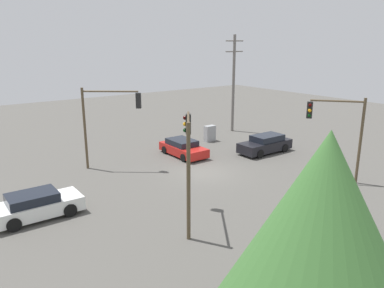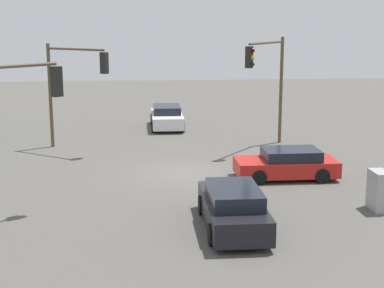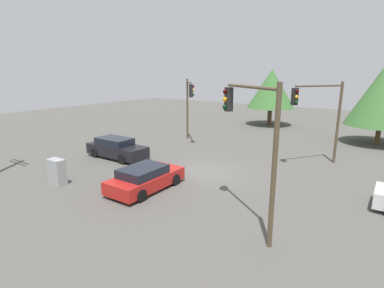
{
  "view_description": "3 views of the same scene",
  "coord_description": "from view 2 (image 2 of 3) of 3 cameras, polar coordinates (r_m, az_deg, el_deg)",
  "views": [
    {
      "loc": [
        15.3,
        19.37,
        8.8
      ],
      "look_at": [
        -0.84,
        -2.65,
        1.36
      ],
      "focal_mm": 35.0,
      "sensor_mm": 36.0,
      "label": 1
    },
    {
      "loc": [
        -25.34,
        2.03,
        6.83
      ],
      "look_at": [
        -0.65,
        -0.21,
        1.49
      ],
      "focal_mm": 55.0,
      "sensor_mm": 36.0,
      "label": 2
    },
    {
      "loc": [
        9.4,
        -15.25,
        6.1
      ],
      "look_at": [
        -0.53,
        -0.83,
        1.89
      ],
      "focal_mm": 28.0,
      "sensor_mm": 36.0,
      "label": 3
    }
  ],
  "objects": [
    {
      "name": "ground_plane",
      "position": [
        26.32,
        -0.59,
        -2.88
      ],
      "size": [
        80.0,
        80.0,
        0.0
      ],
      "primitive_type": "plane",
      "color": "#54514C"
    },
    {
      "name": "traffic_signal_cross",
      "position": [
        20.28,
        -17.22,
        2.98
      ],
      "size": [
        2.42,
        2.75,
        5.52
      ],
      "rotation": [
        0.0,
        0.0,
        -0.86
      ],
      "color": "brown",
      "rests_on": "ground_plane"
    },
    {
      "name": "traffic_signal_aux",
      "position": [
        31.14,
        7.45,
        6.87
      ],
      "size": [
        3.35,
        2.68,
        5.81
      ],
      "rotation": [
        0.0,
        0.0,
        2.48
      ],
      "color": "brown",
      "rests_on": "ground_plane"
    },
    {
      "name": "traffic_signal_main",
      "position": [
        30.96,
        -11.48,
        6.32
      ],
      "size": [
        2.46,
        3.32,
        5.51
      ],
      "rotation": [
        0.0,
        0.0,
        4.09
      ],
      "color": "brown",
      "rests_on": "ground_plane"
    },
    {
      "name": "sedan_white",
      "position": [
        37.16,
        -2.45,
        2.62
      ],
      "size": [
        4.38,
        2.02,
        1.38
      ],
      "rotation": [
        0.0,
        0.0,
        1.57
      ],
      "color": "silver",
      "rests_on": "ground_plane"
    },
    {
      "name": "sedan_red",
      "position": [
        25.75,
        9.19,
        -1.93
      ],
      "size": [
        2.06,
        4.34,
        1.29
      ],
      "color": "red",
      "rests_on": "ground_plane"
    },
    {
      "name": "electrical_cabinet",
      "position": [
        22.27,
        17.68,
        -4.33
      ],
      "size": [
        1.01,
        0.56,
        1.45
      ],
      "primitive_type": "cube",
      "color": "#9EA0A3",
      "rests_on": "ground_plane"
    },
    {
      "name": "sedan_dark",
      "position": [
        19.47,
        4.0,
        -6.19
      ],
      "size": [
        4.71,
        1.95,
        1.46
      ],
      "rotation": [
        0.0,
        0.0,
        -1.57
      ],
      "color": "black",
      "rests_on": "ground_plane"
    }
  ]
}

